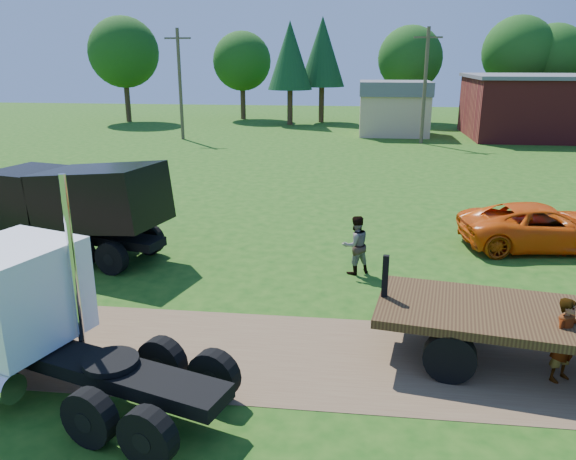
# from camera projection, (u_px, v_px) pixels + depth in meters

# --- Properties ---
(ground) EXTENTS (140.00, 140.00, 0.00)m
(ground) POSITION_uv_depth(u_px,v_px,m) (318.00, 358.00, 13.28)
(ground) COLOR #18480F
(ground) RESTS_ON ground
(dirt_track) EXTENTS (120.00, 4.20, 0.01)m
(dirt_track) POSITION_uv_depth(u_px,v_px,m) (318.00, 358.00, 13.28)
(dirt_track) COLOR brown
(dirt_track) RESTS_ON ground
(white_semi_tractor) EXTENTS (7.77, 4.56, 4.61)m
(white_semi_tractor) POSITION_uv_depth(u_px,v_px,m) (20.00, 315.00, 11.89)
(white_semi_tractor) COLOR black
(white_semi_tractor) RESTS_ON ground
(black_dump_truck) EXTENTS (8.15, 4.21, 3.46)m
(black_dump_truck) POSITION_uv_depth(u_px,v_px,m) (68.00, 203.00, 19.63)
(black_dump_truck) COLOR black
(black_dump_truck) RESTS_ON ground
(orange_pickup) EXTENTS (6.18, 3.41, 1.64)m
(orange_pickup) POSITION_uv_depth(u_px,v_px,m) (542.00, 227.00, 20.64)
(orange_pickup) COLOR #E0520A
(orange_pickup) RESTS_ON ground
(spectator_a) EXTENTS (0.84, 0.80, 1.93)m
(spectator_a) POSITION_uv_depth(u_px,v_px,m) (565.00, 340.00, 12.10)
(spectator_a) COLOR #999999
(spectator_a) RESTS_ON ground
(spectator_b) EXTENTS (1.19, 1.11, 1.95)m
(spectator_b) POSITION_uv_depth(u_px,v_px,m) (355.00, 245.00, 18.18)
(spectator_b) COLOR #999999
(spectator_b) RESTS_ON ground
(brick_building) EXTENTS (15.40, 10.40, 5.30)m
(brick_building) POSITION_uv_depth(u_px,v_px,m) (559.00, 106.00, 48.35)
(brick_building) COLOR maroon
(brick_building) RESTS_ON ground
(tan_shed) EXTENTS (6.20, 5.40, 4.70)m
(tan_shed) POSITION_uv_depth(u_px,v_px,m) (394.00, 107.00, 50.02)
(tan_shed) COLOR tan
(tan_shed) RESTS_ON ground
(utility_poles) EXTENTS (42.20, 0.28, 9.00)m
(utility_poles) POSITION_uv_depth(u_px,v_px,m) (425.00, 84.00, 44.37)
(utility_poles) COLOR brown
(utility_poles) RESTS_ON ground
(tree_row) EXTENTS (59.68, 11.31, 10.86)m
(tree_row) POSITION_uv_depth(u_px,v_px,m) (403.00, 55.00, 57.65)
(tree_row) COLOR #372416
(tree_row) RESTS_ON ground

